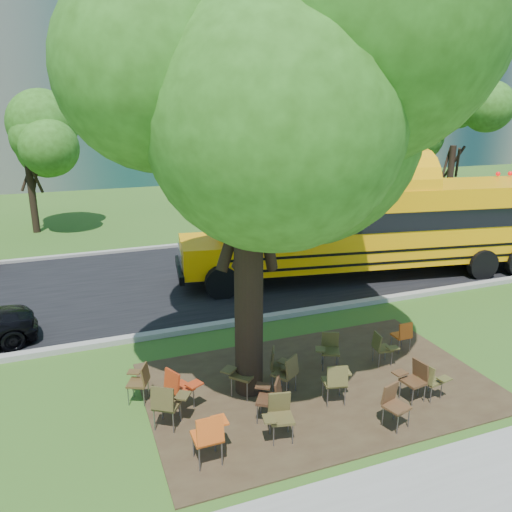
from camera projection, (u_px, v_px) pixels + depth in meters
name	position (u px, v px, depth m)	size (l,w,h in m)	color
ground	(265.00, 383.00, 10.49)	(160.00, 160.00, 0.00)	#305A1C
dirt_patch	(319.00, 385.00, 10.37)	(7.00, 4.50, 0.03)	#382819
asphalt_road	(188.00, 279.00, 16.75)	(80.00, 8.00, 0.04)	black
kerb_near	(223.00, 324.00, 13.15)	(80.00, 0.25, 0.14)	gray
kerb_far	(165.00, 247.00, 20.40)	(80.00, 0.25, 0.14)	gray
building_right	(349.00, 33.00, 49.09)	(30.00, 16.00, 25.00)	gray
bg_tree_2	(25.00, 139.00, 21.90)	(4.80, 4.80, 6.62)	black
bg_tree_3	(311.00, 118.00, 24.30)	(5.60, 5.60, 7.84)	black
bg_tree_4	(455.00, 131.00, 26.32)	(5.00, 5.00, 6.85)	black
main_tree	(248.00, 89.00, 8.51)	(7.20, 7.20, 9.48)	black
school_bus	(383.00, 223.00, 16.91)	(12.80, 4.58, 3.07)	#FBA507
chair_0	(210.00, 433.00, 7.94)	(0.62, 0.56, 0.95)	#D55316
chair_1	(167.00, 402.00, 8.83)	(0.77, 0.61, 0.91)	#483E1F
chair_2	(271.00, 395.00, 9.08)	(0.59, 0.74, 0.88)	#402616
chair_3	(279.00, 413.00, 8.58)	(0.63, 0.50, 0.85)	#4E4422
chair_4	(337.00, 379.00, 9.60)	(0.66, 0.52, 0.88)	brown
chair_5	(394.00, 402.00, 8.91)	(0.56, 0.61, 0.82)	#51341D
chair_6	(414.00, 377.00, 9.74)	(0.56, 0.56, 0.84)	#4C301B
chair_7	(431.00, 378.00, 9.76)	(0.54, 0.52, 0.78)	brown
chair_8	(140.00, 379.00, 9.72)	(0.51, 0.65, 0.79)	#4E381C
chair_9	(244.00, 369.00, 9.92)	(0.78, 0.62, 0.91)	#4C4221
chair_10	(278.00, 364.00, 10.23)	(0.53, 0.67, 0.83)	#433A1D
chair_11	(287.00, 370.00, 9.95)	(0.57, 0.72, 0.86)	brown
chair_12	(382.00, 346.00, 11.08)	(0.45, 0.55, 0.77)	#4C4921
chair_13	(403.00, 333.00, 11.70)	(0.50, 0.46, 0.78)	#CE5616
chair_14	(179.00, 386.00, 9.36)	(0.71, 0.61, 0.89)	#A73011
chair_15	(329.00, 347.00, 10.96)	(0.68, 0.53, 0.82)	#4B4820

